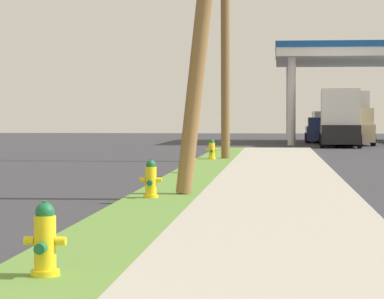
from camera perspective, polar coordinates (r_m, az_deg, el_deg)
The scene contains 11 objects.
fire_hydrant_nearest at distance 8.99m, azimuth -9.42°, elevation -5.95°, with size 0.42×0.38×0.74m.
fire_hydrant_second at distance 17.19m, azimuth -2.66°, elevation -2.03°, with size 0.42×0.38×0.74m.
fire_hydrant_third at distance 24.65m, azimuth -0.24°, elevation -0.74°, with size 0.42×0.37×0.74m.
fire_hydrant_fourth at distance 32.20m, azimuth 1.28°, elevation -0.05°, with size 0.42×0.37×0.74m.
fire_hydrant_fifth at distance 41.24m, azimuth 2.17°, elevation 0.45°, with size 0.42×0.38×0.74m.
utility_pole_background at distance 33.01m, azimuth 2.14°, elevation 8.55°, with size 0.86×1.24×10.31m.
car_navy_by_near_pump at distance 56.25m, azimuth 8.26°, elevation 1.18°, with size 2.00×4.52×1.57m.
car_teal_by_far_pump at distance 63.45m, azimuth 10.77°, elevation 1.28°, with size 2.24×4.63×1.57m.
truck_silver_at_forecourt at distance 59.90m, azimuth 8.76°, elevation 1.42°, with size 2.44×5.52×1.97m.
truck_tan_on_apron at distance 52.69m, azimuth 10.04°, elevation 1.93°, with size 2.47×6.50×3.11m.
truck_black_at_far_bay at distance 49.05m, azimuth 9.43°, elevation 1.92°, with size 2.32×6.46×3.11m.
Camera 1 is at (2.95, -3.89, 1.72)m, focal length 83.12 mm.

